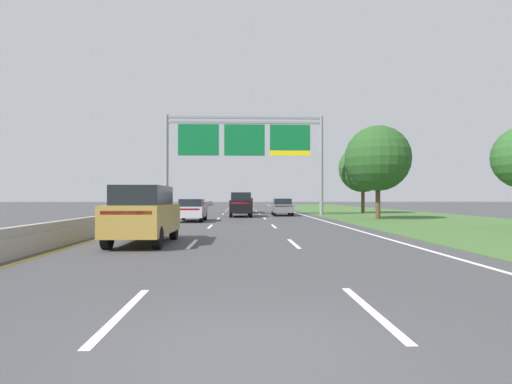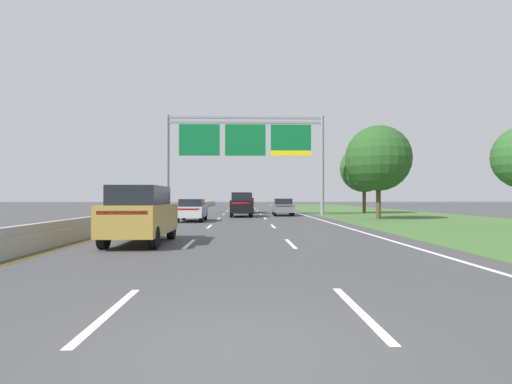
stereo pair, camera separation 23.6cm
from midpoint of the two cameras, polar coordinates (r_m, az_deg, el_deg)
name	(u,v)px [view 1 (the left image)]	position (r m, az deg, el deg)	size (l,w,h in m)	color
ground_plane	(241,215)	(39.73, -2.20, -3.17)	(220.00, 220.00, 0.00)	#3D3D3F
lane_striping	(241,215)	(39.27, -2.20, -3.19)	(11.96, 106.00, 0.01)	white
grass_verge_right	(386,215)	(42.11, 17.17, -2.98)	(14.00, 110.00, 0.02)	#3D602D
median_barrier_concrete	(172,211)	(40.26, -11.64, -2.62)	(0.60, 110.00, 0.85)	#99968E
overhead_sign_gantry	(244,144)	(39.67, -1.76, 6.56)	(15.06, 0.42, 9.49)	gray
pickup_truck_red	(243,203)	(45.73, -1.92, -1.50)	(2.05, 5.42, 2.20)	maroon
car_grey_right_lane_sedan	(282,207)	(38.57, 3.43, -2.03)	(1.93, 4.45, 1.57)	slate
car_silver_left_lane_sedan	(192,210)	(29.73, -8.99, -2.41)	(1.83, 4.41, 1.57)	#B2B5BA
car_black_centre_lane_suv	(241,204)	(36.31, -2.32, -1.67)	(1.97, 4.73, 2.11)	black
car_gold_left_lane_suv	(144,214)	(15.74, -15.54, -2.89)	(1.93, 4.71, 2.11)	#A38438
roadside_tree_mid	(378,158)	(33.38, 16.15, 4.44)	(5.03, 5.03, 7.21)	#4C3823
roadside_tree_far	(363,168)	(45.07, 14.29, 3.17)	(5.04, 5.04, 7.26)	#4C3823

